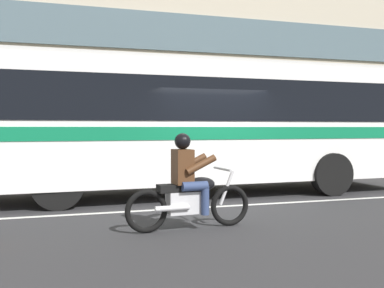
# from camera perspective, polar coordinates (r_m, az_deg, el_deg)

# --- Properties ---
(ground_plane) EXTENTS (60.00, 60.00, 0.00)m
(ground_plane) POSITION_cam_1_polar(r_m,az_deg,el_deg) (10.04, 2.90, -7.38)
(ground_plane) COLOR #2B2B2D
(sidewalk_curb) EXTENTS (28.00, 3.80, 0.15)m
(sidewalk_curb) POSITION_cam_1_polar(r_m,az_deg,el_deg) (14.88, -3.90, -3.99)
(sidewalk_curb) COLOR gray
(sidewalk_curb) RESTS_ON ground_plane
(lane_center_stripe) EXTENTS (26.60, 0.14, 0.01)m
(lane_center_stripe) POSITION_cam_1_polar(r_m,az_deg,el_deg) (9.49, 4.17, -7.92)
(lane_center_stripe) COLOR silver
(lane_center_stripe) RESTS_ON ground_plane
(transit_bus) EXTENTS (10.98, 2.82, 3.22)m
(transit_bus) POSITION_cam_1_polar(r_m,az_deg,el_deg) (11.04, 0.96, 3.30)
(transit_bus) COLOR white
(transit_bus) RESTS_ON ground_plane
(motorcycle_with_rider) EXTENTS (2.14, 0.64, 1.56)m
(motorcycle_with_rider) POSITION_cam_1_polar(r_m,az_deg,el_deg) (7.26, -0.42, -5.79)
(motorcycle_with_rider) COLOR black
(motorcycle_with_rider) RESTS_ON ground_plane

